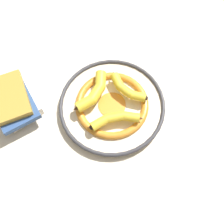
{
  "coord_description": "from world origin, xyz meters",
  "views": [
    {
      "loc": [
        -0.35,
        0.2,
        0.87
      ],
      "look_at": [
        0.01,
        0.03,
        0.04
      ],
      "focal_mm": 42.0,
      "sensor_mm": 36.0,
      "label": 1
    }
  ],
  "objects_px": {
    "banana_c": "(116,119)",
    "banana_a": "(93,93)",
    "decorative_bowl": "(112,105)",
    "banana_b": "(126,89)",
    "book_stack": "(13,101)"
  },
  "relations": [
    {
      "from": "banana_a",
      "to": "banana_b",
      "type": "bearing_deg",
      "value": -51.45
    },
    {
      "from": "banana_a",
      "to": "decorative_bowl",
      "type": "bearing_deg",
      "value": -84.67
    },
    {
      "from": "banana_c",
      "to": "book_stack",
      "type": "height_order",
      "value": "book_stack"
    },
    {
      "from": "banana_a",
      "to": "banana_c",
      "type": "distance_m",
      "value": 0.12
    },
    {
      "from": "banana_b",
      "to": "banana_c",
      "type": "height_order",
      "value": "same"
    },
    {
      "from": "banana_c",
      "to": "banana_b",
      "type": "bearing_deg",
      "value": -119.14
    },
    {
      "from": "decorative_bowl",
      "to": "banana_b",
      "type": "distance_m",
      "value": 0.08
    },
    {
      "from": "banana_a",
      "to": "banana_b",
      "type": "xyz_separation_m",
      "value": [
        -0.03,
        -0.11,
        -0.0
      ]
    },
    {
      "from": "decorative_bowl",
      "to": "book_stack",
      "type": "distance_m",
      "value": 0.35
    },
    {
      "from": "banana_a",
      "to": "banana_c",
      "type": "xyz_separation_m",
      "value": [
        -0.12,
        -0.03,
        -0.0
      ]
    },
    {
      "from": "banana_c",
      "to": "decorative_bowl",
      "type": "bearing_deg",
      "value": -90.3
    },
    {
      "from": "banana_c",
      "to": "banana_a",
      "type": "bearing_deg",
      "value": -62.23
    },
    {
      "from": "decorative_bowl",
      "to": "banana_c",
      "type": "distance_m",
      "value": 0.08
    },
    {
      "from": "banana_a",
      "to": "book_stack",
      "type": "height_order",
      "value": "book_stack"
    },
    {
      "from": "decorative_bowl",
      "to": "banana_c",
      "type": "relative_size",
      "value": 2.07
    }
  ]
}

